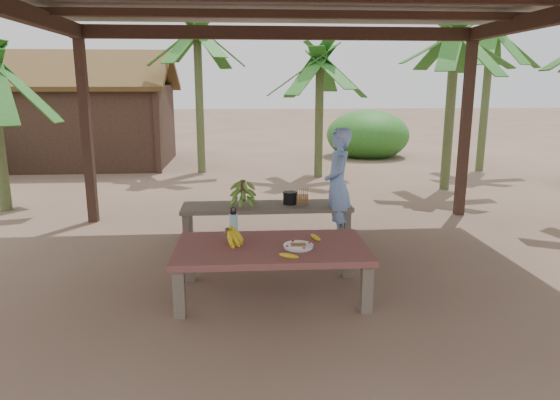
{
  "coord_description": "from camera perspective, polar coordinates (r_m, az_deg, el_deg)",
  "views": [
    {
      "loc": [
        -0.57,
        -5.06,
        1.97
      ],
      "look_at": [
        -0.19,
        0.03,
        0.8
      ],
      "focal_mm": 32.0,
      "sensor_mm": 36.0,
      "label": 1
    }
  ],
  "objects": [
    {
      "name": "ground",
      "position": [
        5.46,
        2.02,
        -8.24
      ],
      "size": [
        80.0,
        80.0,
        0.0
      ],
      "primitive_type": "plane",
      "color": "brown",
      "rests_on": "ground"
    },
    {
      "name": "work_table",
      "position": [
        4.74,
        -0.97,
        -5.96
      ],
      "size": [
        1.81,
        1.02,
        0.5
      ],
      "rotation": [
        0.0,
        0.0,
        -0.01
      ],
      "color": "brown",
      "rests_on": "ground"
    },
    {
      "name": "bench",
      "position": [
        6.53,
        -1.53,
        -1.05
      ],
      "size": [
        2.2,
        0.61,
        0.45
      ],
      "rotation": [
        0.0,
        0.0,
        0.0
      ],
      "color": "brown",
      "rests_on": "ground"
    },
    {
      "name": "ripe_banana_bunch",
      "position": [
        4.75,
        -6.06,
        -4.07
      ],
      "size": [
        0.31,
        0.27,
        0.17
      ],
      "primitive_type": null,
      "rotation": [
        0.0,
        0.0,
        0.1
      ],
      "color": "yellow",
      "rests_on": "work_table"
    },
    {
      "name": "plate",
      "position": [
        4.64,
        2.11,
        -5.31
      ],
      "size": [
        0.28,
        0.28,
        0.04
      ],
      "color": "white",
      "rests_on": "work_table"
    },
    {
      "name": "loose_banana_front",
      "position": [
        4.38,
        1.02,
        -6.39
      ],
      "size": [
        0.18,
        0.08,
        0.04
      ],
      "primitive_type": "ellipsoid",
      "rotation": [
        0.0,
        0.0,
        1.37
      ],
      "color": "yellow",
      "rests_on": "work_table"
    },
    {
      "name": "loose_banana_side",
      "position": [
        4.91,
        4.09,
        -4.28
      ],
      "size": [
        0.11,
        0.16,
        0.04
      ],
      "primitive_type": "ellipsoid",
      "rotation": [
        0.0,
        0.0,
        0.5
      ],
      "color": "yellow",
      "rests_on": "work_table"
    },
    {
      "name": "water_flask",
      "position": [
        4.95,
        -5.33,
        -2.83
      ],
      "size": [
        0.08,
        0.08,
        0.31
      ],
      "color": "#45B6DA",
      "rests_on": "work_table"
    },
    {
      "name": "green_banana_stalk",
      "position": [
        6.47,
        -4.24,
        0.89
      ],
      "size": [
        0.31,
        0.31,
        0.35
      ],
      "primitive_type": null,
      "rotation": [
        0.0,
        0.0,
        0.0
      ],
      "color": "#598C2D",
      "rests_on": "bench"
    },
    {
      "name": "cooking_pot",
      "position": [
        6.56,
        1.16,
        0.2
      ],
      "size": [
        0.18,
        0.18,
        0.16
      ],
      "primitive_type": "cylinder",
      "color": "black",
      "rests_on": "bench"
    },
    {
      "name": "skewer_rack",
      "position": [
        6.49,
        2.57,
        0.43
      ],
      "size": [
        0.18,
        0.08,
        0.24
      ],
      "primitive_type": null,
      "rotation": [
        0.0,
        0.0,
        0.0
      ],
      "color": "#A57F47",
      "rests_on": "bench"
    },
    {
      "name": "woman",
      "position": [
        6.43,
        6.61,
        1.7
      ],
      "size": [
        0.38,
        0.55,
        1.46
      ],
      "primitive_type": "imported",
      "rotation": [
        0.0,
        0.0,
        -1.63
      ],
      "color": "#799DE5",
      "rests_on": "ground"
    },
    {
      "name": "hut",
      "position": [
        13.67,
        -21.25,
        8.4
      ],
      "size": [
        4.4,
        3.43,
        2.85
      ],
      "color": "black",
      "rests_on": "ground"
    },
    {
      "name": "banana_plant_ne",
      "position": [
        10.11,
        19.34,
        16.23
      ],
      "size": [
        1.8,
        1.8,
        3.17
      ],
      "color": "#596638",
      "rests_on": "ground"
    },
    {
      "name": "banana_plant_n",
      "position": [
        10.95,
        4.58,
        14.48
      ],
      "size": [
        1.8,
        1.8,
        2.76
      ],
      "color": "#596638",
      "rests_on": "ground"
    },
    {
      "name": "banana_plant_nw",
      "position": [
        11.67,
        -9.43,
        17.42
      ],
      "size": [
        1.8,
        1.8,
        3.42
      ],
      "color": "#596638",
      "rests_on": "ground"
    },
    {
      "name": "banana_plant_far",
      "position": [
        12.7,
        22.92,
        16.21
      ],
      "size": [
        1.8,
        1.8,
        3.42
      ],
      "color": "#596638",
      "rests_on": "ground"
    }
  ]
}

